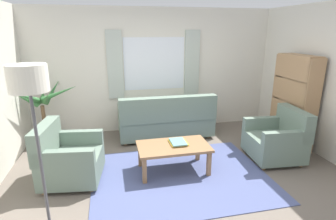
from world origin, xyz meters
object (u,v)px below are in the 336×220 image
at_px(bookshelf, 293,106).
at_px(couch, 166,120).
at_px(coffee_table, 173,149).
at_px(book_stack_on_table, 178,142).
at_px(armchair_right, 277,139).
at_px(potted_plant, 44,116).
at_px(armchair_left, 67,158).
at_px(standing_lamp, 31,98).

bearing_deg(bookshelf, couch, 67.94).
bearing_deg(coffee_table, book_stack_on_table, 30.16).
height_order(armchair_right, potted_plant, potted_plant).
bearing_deg(armchair_right, couch, -125.10).
distance_m(coffee_table, book_stack_on_table, 0.13).
xyz_separation_m(couch, book_stack_on_table, (-0.10, -1.34, 0.09)).
height_order(armchair_left, bookshelf, bookshelf).
bearing_deg(coffee_table, armchair_left, 177.18).
bearing_deg(book_stack_on_table, bookshelf, 10.79).
bearing_deg(couch, standing_lamp, 55.24).
distance_m(book_stack_on_table, potted_plant, 2.69).
relative_size(armchair_left, coffee_table, 0.86).
bearing_deg(standing_lamp, coffee_table, 36.29).
distance_m(couch, armchair_left, 2.19).
relative_size(bookshelf, standing_lamp, 0.93).
xyz_separation_m(couch, potted_plant, (-2.34, 0.14, 0.21)).
height_order(armchair_left, coffee_table, armchair_left).
relative_size(potted_plant, bookshelf, 0.72).
height_order(couch, bookshelf, bookshelf).
bearing_deg(couch, potted_plant, -3.43).
bearing_deg(coffee_table, potted_plant, 144.52).
relative_size(armchair_left, standing_lamp, 0.51).
height_order(coffee_table, bookshelf, bookshelf).
height_order(armchair_right, book_stack_on_table, armchair_right).
bearing_deg(standing_lamp, couch, 55.24).
bearing_deg(armchair_left, couch, -45.33).
bearing_deg(bookshelf, armchair_left, 95.98).
xyz_separation_m(book_stack_on_table, potted_plant, (-2.24, 1.49, 0.12)).
bearing_deg(armchair_right, book_stack_on_table, -86.10).
bearing_deg(armchair_left, standing_lamp, -173.51).
bearing_deg(bookshelf, potted_plant, 77.14).
distance_m(couch, bookshelf, 2.44).
relative_size(couch, armchair_right, 2.11).
relative_size(couch, book_stack_on_table, 6.01).
xyz_separation_m(couch, bookshelf, (2.22, -0.90, 0.42)).
distance_m(armchair_right, book_stack_on_table, 1.75).
relative_size(coffee_table, standing_lamp, 0.59).
distance_m(coffee_table, standing_lamp, 2.30).
xyz_separation_m(couch, standing_lamp, (-1.78, -2.56, 1.20)).
distance_m(armchair_left, armchair_right, 3.40).
relative_size(armchair_left, book_stack_on_table, 2.98).
bearing_deg(coffee_table, armchair_right, 1.00).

